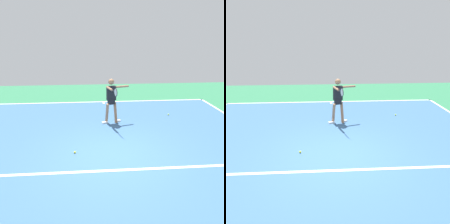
{
  "view_description": "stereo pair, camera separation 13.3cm",
  "coord_description": "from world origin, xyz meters",
  "views": [
    {
      "loc": [
        0.53,
        5.97,
        3.39
      ],
      "look_at": [
        -0.08,
        -1.33,
        0.9
      ],
      "focal_mm": 37.27,
      "sensor_mm": 36.0,
      "label": 1
    },
    {
      "loc": [
        0.39,
        5.98,
        3.39
      ],
      "look_at": [
        -0.08,
        -1.33,
        0.9
      ],
      "focal_mm": 37.27,
      "sensor_mm": 36.0,
      "label": 2
    }
  ],
  "objects": [
    {
      "name": "tennis_ball_near_service_line",
      "position": [
        -2.72,
        -3.34,
        0.03
      ],
      "size": [
        0.07,
        0.07,
        0.07
      ],
      "primitive_type": "sphere",
      "color": "#C6E53D",
      "rests_on": "ground_plane"
    },
    {
      "name": "ground_plane",
      "position": [
        0.0,
        0.0,
        0.0
      ],
      "size": [
        20.06,
        20.06,
        0.0
      ],
      "primitive_type": "plane",
      "color": "#2D754C"
    },
    {
      "name": "tennis_ball_far_corner",
      "position": [
        1.12,
        -0.26,
        0.03
      ],
      "size": [
        0.07,
        0.07,
        0.07
      ],
      "primitive_type": "sphere",
      "color": "yellow",
      "rests_on": "ground_plane"
    },
    {
      "name": "court_line_baseline_near",
      "position": [
        0.0,
        -5.67,
        0.0
      ],
      "size": [
        10.72,
        0.1,
        0.01
      ],
      "primitive_type": "cube",
      "color": "white",
      "rests_on": "ground_plane"
    },
    {
      "name": "court_line_centre_mark",
      "position": [
        0.0,
        -5.47,
        0.0
      ],
      "size": [
        0.1,
        0.3,
        0.01
      ],
      "primitive_type": "cube",
      "color": "white",
      "rests_on": "ground_plane"
    },
    {
      "name": "court_line_service",
      "position": [
        0.0,
        0.75,
        0.0
      ],
      "size": [
        8.04,
        0.1,
        0.01
      ],
      "primitive_type": "cube",
      "color": "white",
      "rests_on": "ground_plane"
    },
    {
      "name": "court_surface",
      "position": [
        0.0,
        0.0,
        0.0
      ],
      "size": [
        10.72,
        11.44,
        0.0
      ],
      "primitive_type": "cube",
      "color": "#38608E",
      "rests_on": "ground_plane"
    },
    {
      "name": "tennis_player",
      "position": [
        -0.18,
        -2.64,
        1.02
      ],
      "size": [
        1.09,
        1.29,
        1.78
      ],
      "rotation": [
        0.0,
        0.0,
        0.27
      ],
      "color": "#9E7051",
      "rests_on": "ground_plane"
    }
  ]
}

